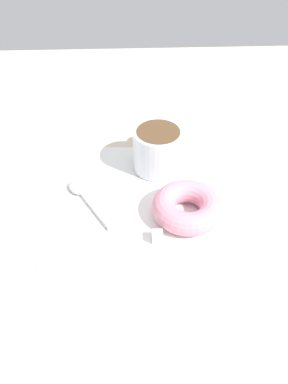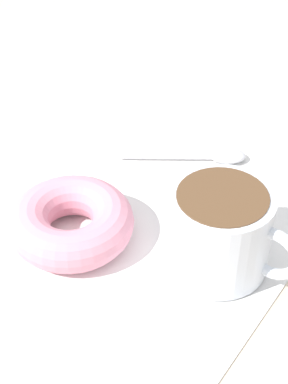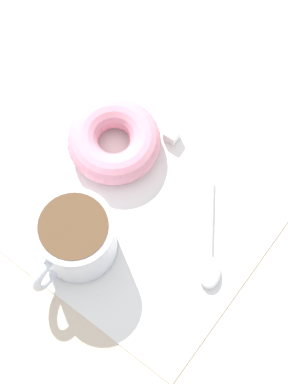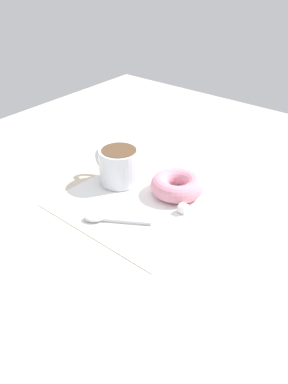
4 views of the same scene
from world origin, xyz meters
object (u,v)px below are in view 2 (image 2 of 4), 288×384
object	(u,v)px
coffee_cup	(221,230)
spoon	(211,156)
sugar_cube	(64,181)
donut	(71,222)

from	to	relation	value
coffee_cup	spoon	distance (cm)	14.79
coffee_cup	sugar_cube	distance (cm)	17.21
coffee_cup	sugar_cube	size ratio (longest dim) A/B	7.36
sugar_cube	coffee_cup	bearing A→B (deg)	-4.98
donut	spoon	distance (cm)	17.14
donut	coffee_cup	bearing A→B (deg)	16.95
coffee_cup	sugar_cube	bearing A→B (deg)	175.02
spoon	sugar_cube	bearing A→B (deg)	-131.64
donut	spoon	xyz separation A→B (cm)	(5.15, 16.29, -1.37)
coffee_cup	donut	xyz separation A→B (cm)	(-12.14, -3.70, -2.01)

